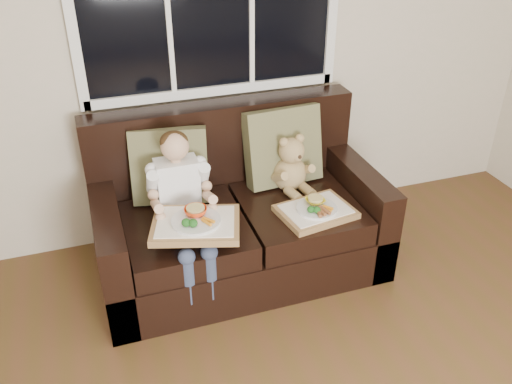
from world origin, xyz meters
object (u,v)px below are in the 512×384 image
object	(u,v)px
loveseat	(237,220)
child	(181,194)
teddy_bear	(291,168)
tray_left	(196,223)
tray_right	(316,210)

from	to	relation	value
loveseat	child	world-z (taller)	child
teddy_bear	tray_left	size ratio (longest dim) A/B	0.69
loveseat	tray_left	bearing A→B (deg)	-133.43
teddy_bear	tray_right	size ratio (longest dim) A/B	0.82
tray_left	teddy_bear	bearing A→B (deg)	45.69
loveseat	teddy_bear	distance (m)	0.47
child	tray_left	xyz separation A→B (m)	(0.03, -0.23, -0.05)
loveseat	tray_right	distance (m)	0.52
child	tray_right	bearing A→B (deg)	-13.59
loveseat	tray_right	world-z (taller)	loveseat
loveseat	teddy_bear	world-z (taller)	loveseat
loveseat	tray_left	distance (m)	0.55
loveseat	tray_right	bearing A→B (deg)	-36.94
loveseat	child	bearing A→B (deg)	-161.91
tray_right	child	bearing A→B (deg)	157.73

